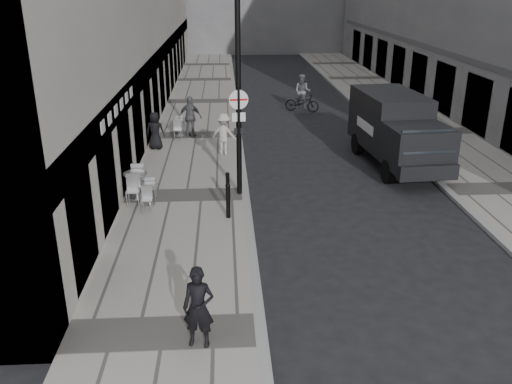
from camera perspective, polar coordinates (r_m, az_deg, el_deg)
sidewalk at (r=25.61m, az=-6.31°, el=5.89°), size 4.00×60.00×0.12m
far_sidewalk at (r=27.34m, az=17.51°, el=6.01°), size 4.00×60.00×0.12m
walking_man at (r=10.70m, az=-6.07°, el=-12.01°), size 0.68×0.51×1.69m
sign_post at (r=17.56m, az=-1.81°, el=6.86°), size 0.62×0.14×3.62m
lamppost at (r=17.36m, az=-1.88°, el=11.58°), size 0.30×0.30×6.77m
bollard_near at (r=17.54m, az=-2.99°, el=0.45°), size 0.12×0.12×0.92m
bollard_far at (r=16.30m, az=-2.95°, el=-1.04°), size 0.14×0.14×1.02m
panel_van at (r=21.86m, az=14.50°, el=6.65°), size 2.57×5.94×2.73m
cyclist at (r=30.61m, az=4.88°, el=9.92°), size 2.02×1.31×2.06m
pedestrian_a at (r=25.05m, az=-6.90°, el=7.87°), size 1.19×0.82×1.87m
pedestrian_b at (r=22.30m, az=-3.41°, el=6.09°), size 1.25×0.96×1.71m
pedestrian_c at (r=23.42m, az=-10.57°, el=6.36°), size 0.84×0.60×1.59m
cafe_table_near at (r=17.57m, az=-11.22°, el=-0.12°), size 0.62×1.40×0.79m
cafe_table_mid at (r=18.18m, az=-12.51°, el=0.91°), size 0.80×1.80×1.02m
cafe_table_far at (r=25.44m, az=-8.18°, el=6.85°), size 0.66×1.50×0.85m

